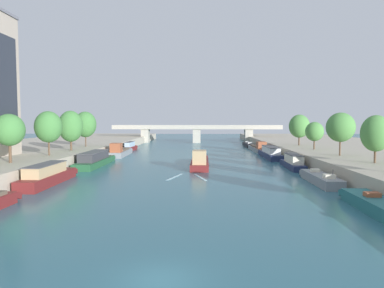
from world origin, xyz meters
name	(u,v)px	position (x,y,z in m)	size (l,w,h in m)	color
ground_plane	(160,281)	(0.00, 0.00, 0.00)	(400.00, 400.00, 0.00)	#2D6070
quay_left	(18,153)	(-37.14, 55.00, 1.17)	(36.00, 170.00, 2.34)	#B2A893
quay_right	(372,154)	(37.14, 55.00, 1.17)	(36.00, 170.00, 2.34)	#B2A893
barge_midriver	(200,161)	(1.67, 43.69, 0.93)	(3.09, 17.36, 3.23)	maroon
wake_behind_barge	(187,177)	(-0.02, 32.03, 0.01)	(5.60, 5.89, 0.03)	#A0CCD6
moored_boat_left_gap_after	(48,175)	(-17.42, 26.01, 1.11)	(2.67, 13.41, 2.66)	maroon
moored_boat_left_far	(95,160)	(-17.12, 44.18, 1.08)	(3.39, 16.83, 2.58)	#235633
moored_boat_left_end	(120,152)	(-16.81, 61.77, 0.95)	(3.52, 14.84, 3.18)	gray
moored_boat_left_midway	(130,147)	(-17.39, 75.55, 1.03)	(1.90, 10.71, 2.46)	maroon
moored_boat_right_near	(320,178)	(17.25, 27.66, 0.61)	(2.38, 11.43, 2.26)	gray
moored_boat_right_lone	(293,162)	(17.44, 41.72, 1.01)	(2.46, 11.21, 2.43)	#1E284C
moored_boat_right_end	(270,153)	(16.78, 58.01, 1.07)	(2.76, 15.86, 2.57)	#1E284C
moored_boat_right_downstream	(258,148)	(16.90, 74.86, 0.84)	(3.03, 16.77, 2.82)	gray
moored_boat_right_midway	(248,145)	(16.61, 92.08, 0.57)	(2.57, 14.70, 2.19)	black
tree_left_by_lamp	(9,130)	(-23.87, 28.95, 6.76)	(4.01, 4.01, 6.60)	brown
tree_left_far	(48,127)	(-23.12, 39.07, 7.02)	(4.38, 4.38, 7.27)	brown
tree_left_third	(71,126)	(-23.26, 48.98, 6.97)	(4.62, 4.62, 7.63)	brown
tree_left_second	(85,124)	(-23.89, 59.18, 7.23)	(4.76, 4.76, 7.75)	brown
tree_right_third	(376,133)	(25.35, 30.22, 6.32)	(3.87, 3.87, 6.44)	brown
tree_right_end_of_row	(341,127)	(24.60, 40.15, 6.96)	(4.55, 4.55, 7.03)	brown
tree_right_midway	(314,132)	(24.46, 52.67, 5.89)	(3.59, 3.59, 5.48)	brown
tree_right_past_mid	(299,126)	(24.61, 64.05, 6.80)	(4.72, 4.72, 7.15)	brown
bridge_far	(197,131)	(0.00, 110.77, 4.17)	(62.28, 4.40, 6.51)	#ADA899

